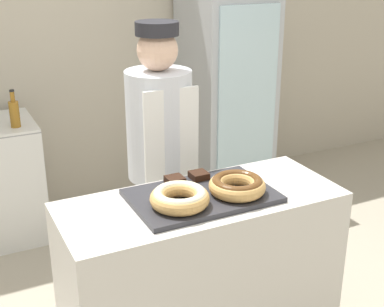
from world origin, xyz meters
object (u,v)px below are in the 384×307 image
brownie_back_right (199,175)px  donut_chocolate_glaze (237,185)px  bottle_amber (14,113)px  serving_tray (202,196)px  beverage_fridge (226,92)px  baker_person (161,164)px  donut_light_glaze (180,197)px  brownie_back_left (175,180)px

brownie_back_right → donut_chocolate_glaze: bearing=-70.6°
bottle_amber → donut_chocolate_glaze: bearing=-67.1°
donut_chocolate_glaze → brownie_back_right: (-0.08, 0.22, -0.02)m
serving_tray → beverage_fridge: (1.11, 1.74, -0.05)m
baker_person → donut_chocolate_glaze: bearing=-81.1°
brownie_back_right → bottle_amber: bottle_amber is taller
baker_person → brownie_back_right: bearing=-87.1°
beverage_fridge → donut_chocolate_glaze: bearing=-118.3°
donut_chocolate_glaze → beverage_fridge: (0.97, 1.81, -0.11)m
donut_chocolate_glaze → bottle_amber: 1.80m
serving_tray → brownie_back_right: brownie_back_right is taller
brownie_back_right → beverage_fridge: size_ratio=0.05×
donut_light_glaze → donut_chocolate_glaze: (0.28, 0.00, 0.00)m
donut_light_glaze → beverage_fridge: size_ratio=0.15×
brownie_back_left → donut_light_glaze: bearing=-109.4°
donut_light_glaze → brownie_back_right: donut_light_glaze is taller
serving_tray → bottle_amber: 1.68m
baker_person → bottle_amber: bearing=120.5°
serving_tray → bottle_amber: size_ratio=2.55×
donut_light_glaze → brownie_back_left: (0.08, 0.22, -0.02)m
beverage_fridge → bottle_amber: bearing=-174.8°
donut_light_glaze → serving_tray: bearing=25.8°
brownie_back_right → bottle_amber: size_ratio=0.32×
brownie_back_left → bottle_amber: (-0.49, 1.43, 0.01)m
donut_chocolate_glaze → brownie_back_left: size_ratio=3.18×
baker_person → beverage_fridge: beverage_fridge is taller
donut_chocolate_glaze → brownie_back_right: donut_chocolate_glaze is taller
brownie_back_right → brownie_back_left: bearing=180.0°
serving_tray → brownie_back_left: size_ratio=7.92×
donut_light_glaze → brownie_back_left: 0.24m
brownie_back_left → bottle_amber: 1.52m
brownie_back_left → beverage_fridge: bearing=53.4°
brownie_back_right → beverage_fridge: bearing=56.5°
brownie_back_right → beverage_fridge: (1.05, 1.58, -0.08)m
beverage_fridge → brownie_back_right: bearing=-123.5°
beverage_fridge → bottle_amber: (-1.67, -0.15, 0.09)m
donut_light_glaze → donut_chocolate_glaze: 0.28m
brownie_back_left → baker_person: 0.44m
brownie_back_right → beverage_fridge: 1.90m
brownie_back_right → bottle_amber: (-0.62, 1.43, 0.01)m
donut_light_glaze → baker_person: baker_person is taller
donut_chocolate_glaze → beverage_fridge: beverage_fridge is taller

